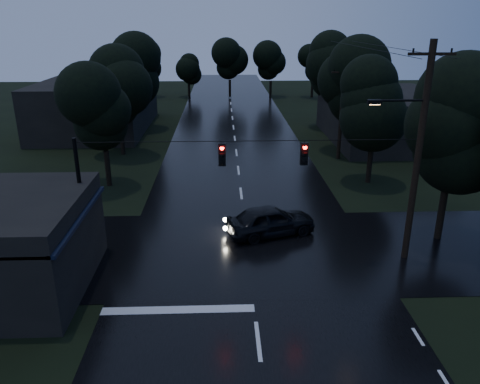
{
  "coord_description": "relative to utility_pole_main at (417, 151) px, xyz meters",
  "views": [
    {
      "loc": [
        -1.17,
        -8.68,
        10.73
      ],
      "look_at": [
        -0.33,
        13.21,
        2.63
      ],
      "focal_mm": 35.0,
      "sensor_mm": 36.0,
      "label": 1
    }
  ],
  "objects": [
    {
      "name": "building_far_right",
      "position": [
        6.59,
        23.0,
        -3.06
      ],
      "size": [
        10.0,
        14.0,
        4.4
      ],
      "primitive_type": "cube",
      "color": "black",
      "rests_on": "ground"
    },
    {
      "name": "tree_corner_near",
      "position": [
        2.59,
        2.0,
        0.74
      ],
      "size": [
        4.48,
        4.48,
        9.44
      ],
      "color": "black",
      "rests_on": "ground"
    },
    {
      "name": "anchor_pole_left",
      "position": [
        -14.91,
        0.0,
        -2.26
      ],
      "size": [
        0.18,
        0.18,
        6.0
      ],
      "primitive_type": "cylinder",
      "color": "black",
      "rests_on": "ground"
    },
    {
      "name": "cross_street",
      "position": [
        -7.41,
        1.0,
        -5.26
      ],
      "size": [
        60.0,
        9.0,
        0.02
      ],
      "primitive_type": "cube",
      "color": "black",
      "rests_on": "ground"
    },
    {
      "name": "tree_left_c",
      "position": [
        -17.61,
        29.0,
        0.74
      ],
      "size": [
        4.48,
        4.48,
        9.44
      ],
      "color": "black",
      "rests_on": "ground"
    },
    {
      "name": "car",
      "position": [
        -6.11,
        2.76,
        -4.46
      ],
      "size": [
        5.06,
        3.24,
        1.6
      ],
      "primitive_type": "imported",
      "rotation": [
        0.0,
        0.0,
        1.88
      ],
      "color": "black",
      "rests_on": "ground"
    },
    {
      "name": "utility_pole_far",
      "position": [
        0.89,
        17.0,
        -1.38
      ],
      "size": [
        2.0,
        0.3,
        7.5
      ],
      "color": "black",
      "rests_on": "ground"
    },
    {
      "name": "tree_left_b",
      "position": [
        -17.01,
        19.0,
        0.36
      ],
      "size": [
        4.2,
        4.2,
        8.85
      ],
      "color": "black",
      "rests_on": "ground"
    },
    {
      "name": "utility_pole_main",
      "position": [
        0.0,
        0.0,
        0.0
      ],
      "size": [
        3.5,
        0.3,
        10.0
      ],
      "color": "black",
      "rests_on": "ground"
    },
    {
      "name": "main_road",
      "position": [
        -7.41,
        19.0,
        -5.26
      ],
      "size": [
        12.0,
        120.0,
        0.02
      ],
      "primitive_type": "cube",
      "color": "black",
      "rests_on": "ground"
    },
    {
      "name": "tree_right_b",
      "position": [
        2.19,
        19.0,
        0.74
      ],
      "size": [
        4.48,
        4.48,
        9.44
      ],
      "color": "black",
      "rests_on": "ground"
    },
    {
      "name": "tree_left_a",
      "position": [
        -16.41,
        11.0,
        -0.02
      ],
      "size": [
        3.92,
        3.92,
        8.26
      ],
      "color": "black",
      "rests_on": "ground"
    },
    {
      "name": "tree_right_c",
      "position": [
        2.79,
        29.0,
        1.11
      ],
      "size": [
        4.76,
        4.76,
        10.03
      ],
      "color": "black",
      "rests_on": "ground"
    },
    {
      "name": "span_signals",
      "position": [
        -6.85,
        -0.01,
        -0.01
      ],
      "size": [
        15.0,
        0.37,
        1.12
      ],
      "color": "black",
      "rests_on": "ground"
    },
    {
      "name": "tree_right_a",
      "position": [
        1.59,
        11.0,
        0.36
      ],
      "size": [
        4.2,
        4.2,
        8.85
      ],
      "color": "black",
      "rests_on": "ground"
    },
    {
      "name": "building_far_left",
      "position": [
        -21.41,
        29.0,
        -2.76
      ],
      "size": [
        10.0,
        16.0,
        5.0
      ],
      "primitive_type": "cube",
      "color": "black",
      "rests_on": "ground"
    }
  ]
}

